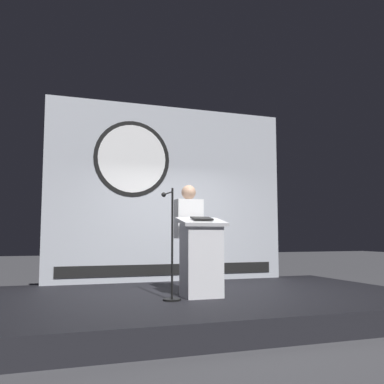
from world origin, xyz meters
TOP-DOWN VIEW (x-y plane):
  - ground_plane at (0.00, 0.00)m, footprint 40.00×40.00m
  - stage_platform at (0.00, 0.00)m, footprint 6.40×4.00m
  - banner_display at (-0.03, 1.85)m, footprint 4.61×0.12m
  - podium at (-0.17, -0.34)m, footprint 0.64×0.50m
  - speaker_person at (-0.20, 0.14)m, footprint 0.40×0.26m
  - microphone_stand at (-0.64, -0.42)m, footprint 0.24×0.59m

SIDE VIEW (x-z plane):
  - ground_plane at x=0.00m, z-range 0.00..0.00m
  - stage_platform at x=0.00m, z-range 0.00..0.30m
  - microphone_stand at x=-0.64m, z-range 0.09..1.58m
  - podium at x=-0.17m, z-range 0.29..1.41m
  - speaker_person at x=-0.20m, z-range 0.32..1.93m
  - banner_display at x=-0.03m, z-range 0.31..3.64m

